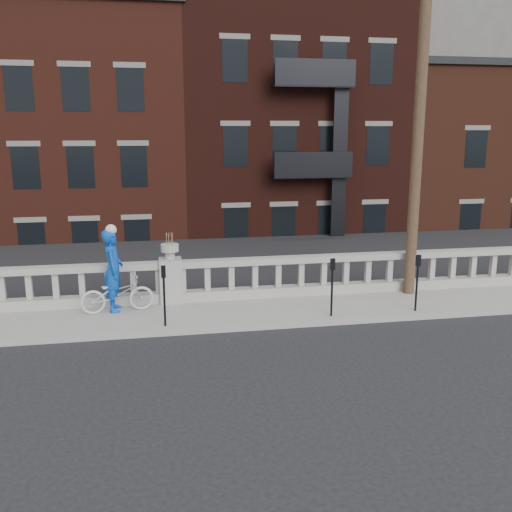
% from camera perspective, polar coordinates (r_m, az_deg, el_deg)
% --- Properties ---
extents(ground, '(120.00, 120.00, 0.00)m').
position_cam_1_polar(ground, '(10.84, -7.58, -11.36)').
color(ground, black).
rests_on(ground, ground).
extents(sidewalk, '(32.00, 2.20, 0.15)m').
position_cam_1_polar(sidewalk, '(13.62, -8.28, -5.99)').
color(sidewalk, '#9C9890').
rests_on(sidewalk, ground).
extents(balustrade, '(28.00, 0.34, 1.03)m').
position_cam_1_polar(balustrade, '(14.36, -8.51, -2.65)').
color(balustrade, '#9C9890').
rests_on(balustrade, sidewalk).
extents(planter_pedestal, '(0.55, 0.55, 1.76)m').
position_cam_1_polar(planter_pedestal, '(14.31, -8.53, -1.92)').
color(planter_pedestal, '#9C9890').
rests_on(planter_pedestal, sidewalk).
extents(lower_level, '(80.00, 44.00, 20.80)m').
position_cam_1_polar(lower_level, '(33.02, -8.92, 9.40)').
color(lower_level, '#605E59').
rests_on(lower_level, ground).
extents(utility_pole, '(1.60, 0.28, 10.00)m').
position_cam_1_polar(utility_pole, '(15.07, 16.14, 15.36)').
color(utility_pole, '#422D1E').
rests_on(utility_pole, sidewalk).
extents(parking_meter_c, '(0.10, 0.09, 1.36)m').
position_cam_1_polar(parking_meter_c, '(12.53, -9.19, -3.26)').
color(parking_meter_c, black).
rests_on(parking_meter_c, sidewalk).
extents(parking_meter_d, '(0.10, 0.09, 1.36)m').
position_cam_1_polar(parking_meter_d, '(13.15, 7.63, -2.45)').
color(parking_meter_d, black).
rests_on(parking_meter_d, sidewalk).
extents(parking_meter_e, '(0.10, 0.09, 1.36)m').
position_cam_1_polar(parking_meter_e, '(13.93, 15.83, -1.97)').
color(parking_meter_e, black).
rests_on(parking_meter_e, sidewalk).
extents(bicycle, '(1.76, 0.81, 0.89)m').
position_cam_1_polar(bicycle, '(13.83, -13.72, -3.67)').
color(bicycle, silver).
rests_on(bicycle, sidewalk).
extents(cyclist, '(0.47, 0.72, 1.97)m').
position_cam_1_polar(cyclist, '(13.82, -14.09, -1.40)').
color(cyclist, '#0C47B5').
rests_on(cyclist, sidewalk).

